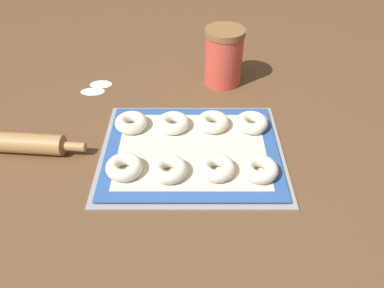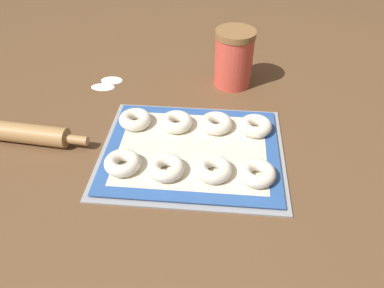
{
  "view_description": "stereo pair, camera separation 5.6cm",
  "coord_description": "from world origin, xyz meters",
  "views": [
    {
      "loc": [
        -0.0,
        -0.62,
        0.56
      ],
      "look_at": [
        -0.0,
        0.01,
        0.02
      ],
      "focal_mm": 35.0,
      "sensor_mm": 36.0,
      "label": 1
    },
    {
      "loc": [
        0.05,
        -0.61,
        0.56
      ],
      "look_at": [
        -0.0,
        0.01,
        0.02
      ],
      "focal_mm": 35.0,
      "sensor_mm": 36.0,
      "label": 2
    }
  ],
  "objects": [
    {
      "name": "bagel_back_mid_right",
      "position": [
        0.05,
        0.09,
        0.02
      ],
      "size": [
        0.08,
        0.08,
        0.03
      ],
      "color": "silver",
      "rests_on": "baking_mat"
    },
    {
      "name": "flour_canister",
      "position": [
        0.09,
        0.31,
        0.08
      ],
      "size": [
        0.11,
        0.11,
        0.16
      ],
      "color": "#DB4C3D",
      "rests_on": "ground_plane"
    },
    {
      "name": "baking_tray",
      "position": [
        -0.0,
        0.01,
        0.0
      ],
      "size": [
        0.4,
        0.33,
        0.01
      ],
      "color": "#93969B",
      "rests_on": "ground_plane"
    },
    {
      "name": "bagel_back_far_right",
      "position": [
        0.14,
        0.08,
        0.02
      ],
      "size": [
        0.08,
        0.08,
        0.03
      ],
      "color": "silver",
      "rests_on": "baking_mat"
    },
    {
      "name": "bagel_front_mid_right",
      "position": [
        0.05,
        -0.07,
        0.02
      ],
      "size": [
        0.08,
        0.08,
        0.03
      ],
      "color": "silver",
      "rests_on": "baking_mat"
    },
    {
      "name": "bagel_front_far_right",
      "position": [
        0.14,
        -0.07,
        0.02
      ],
      "size": [
        0.08,
        0.08,
        0.03
      ],
      "color": "silver",
      "rests_on": "baking_mat"
    },
    {
      "name": "bagel_back_far_left",
      "position": [
        -0.14,
        0.08,
        0.02
      ],
      "size": [
        0.08,
        0.08,
        0.03
      ],
      "color": "silver",
      "rests_on": "baking_mat"
    },
    {
      "name": "flour_patch_far",
      "position": [
        -0.27,
        0.26,
        0.0
      ],
      "size": [
        0.07,
        0.04,
        0.0
      ],
      "color": "white",
      "rests_on": "ground_plane"
    },
    {
      "name": "bagel_back_mid_left",
      "position": [
        -0.04,
        0.08,
        0.02
      ],
      "size": [
        0.08,
        0.08,
        0.03
      ],
      "color": "silver",
      "rests_on": "baking_mat"
    },
    {
      "name": "ground_plane",
      "position": [
        0.0,
        0.0,
        0.0
      ],
      "size": [
        2.8,
        2.8,
        0.0
      ],
      "primitive_type": "plane",
      "color": "brown"
    },
    {
      "name": "baking_mat",
      "position": [
        -0.0,
        0.01,
        0.01
      ],
      "size": [
        0.38,
        0.31,
        0.0
      ],
      "color": "#2D569E",
      "rests_on": "baking_tray"
    },
    {
      "name": "bagel_front_mid_left",
      "position": [
        -0.05,
        -0.07,
        0.02
      ],
      "size": [
        0.08,
        0.08,
        0.03
      ],
      "color": "silver",
      "rests_on": "baking_mat"
    },
    {
      "name": "flour_patch_near",
      "position": [
        -0.26,
        0.3,
        0.0
      ],
      "size": [
        0.06,
        0.04,
        0.0
      ],
      "color": "white",
      "rests_on": "ground_plane"
    },
    {
      "name": "bagel_front_far_left",
      "position": [
        -0.14,
        -0.07,
        0.02
      ],
      "size": [
        0.08,
        0.08,
        0.03
      ],
      "color": "silver",
      "rests_on": "baking_mat"
    }
  ]
}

